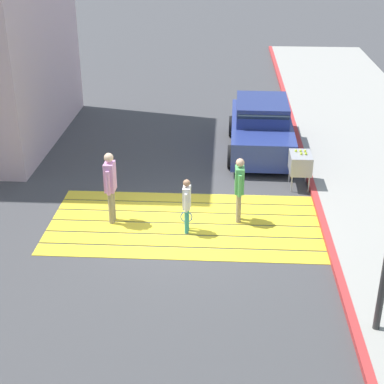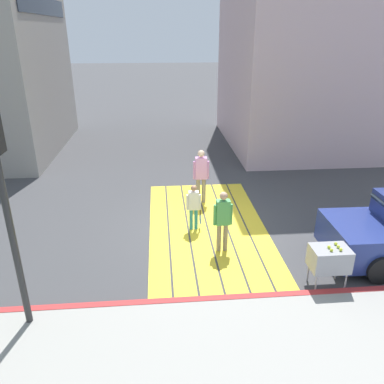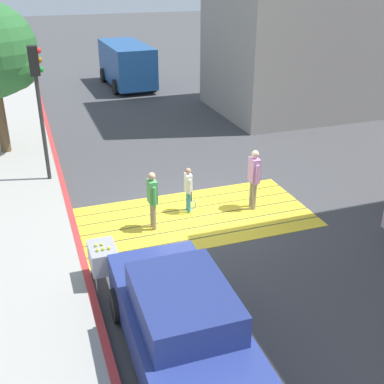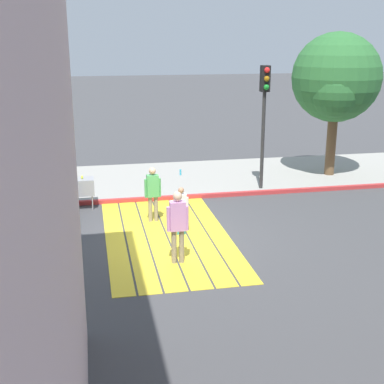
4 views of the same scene
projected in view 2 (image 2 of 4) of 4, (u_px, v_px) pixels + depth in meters
ground_plane at (207, 227)px, 10.85m from camera, size 120.00×120.00×0.00m
crosswalk_stripes at (207, 227)px, 10.85m from camera, size 6.40×3.25×0.01m
curb_painted at (227, 299)px, 7.85m from camera, size 0.16×40.00×0.13m
building_far_south at (310, 37)px, 17.20m from camera, size 8.00×7.04×9.77m
traffic_light_corner at (0, 175)px, 6.08m from camera, size 0.39×0.28×4.24m
tennis_ball_cart at (329, 259)px, 8.10m from camera, size 0.56×0.80×1.02m
pedestrian_adult_lead at (223, 217)px, 9.35m from camera, size 0.21×0.47×1.61m
pedestrian_adult_trailing at (201, 173)px, 12.04m from camera, size 0.24×0.51×1.76m
pedestrian_child_with_racket at (194, 205)px, 10.47m from camera, size 0.28×0.41×1.33m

